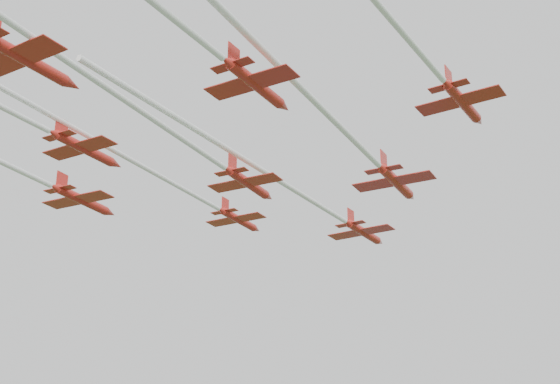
% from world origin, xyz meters
% --- Properties ---
extents(jet_lead, '(20.59, 58.45, 2.75)m').
position_xyz_m(jet_lead, '(2.82, 11.96, 49.60)').
color(jet_lead, red).
extents(jet_row2_left, '(18.77, 64.42, 2.43)m').
position_xyz_m(jet_row2_left, '(-12.62, -0.68, 49.75)').
color(jet_row2_left, red).
extents(jet_row2_right, '(18.32, 65.86, 2.85)m').
position_xyz_m(jet_row2_right, '(10.00, -7.90, 49.68)').
color(jet_row2_right, red).
extents(jet_row3_mid, '(17.12, 63.57, 2.44)m').
position_xyz_m(jet_row3_mid, '(-5.04, -18.77, 47.02)').
color(jet_row3_mid, red).
extents(jet_row3_right, '(20.91, 59.64, 2.37)m').
position_xyz_m(jet_row3_right, '(17.16, -27.06, 48.92)').
color(jet_row3_right, red).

